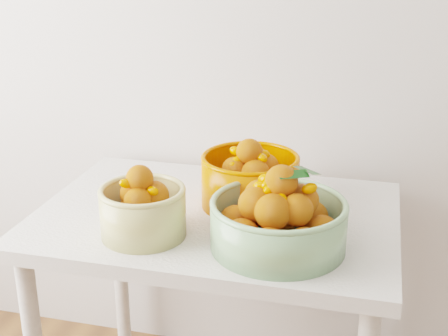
% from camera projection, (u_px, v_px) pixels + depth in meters
% --- Properties ---
extents(table, '(1.00, 0.70, 0.75)m').
position_uv_depth(table, '(217.00, 243.00, 1.78)').
color(table, silver).
rests_on(table, ground).
extents(bowl_cream, '(0.28, 0.28, 0.19)m').
position_uv_depth(bowl_cream, '(142.00, 209.00, 1.59)').
color(bowl_cream, tan).
rests_on(bowl_cream, table).
extents(bowl_green, '(0.44, 0.44, 0.22)m').
position_uv_depth(bowl_green, '(278.00, 220.00, 1.53)').
color(bowl_green, '#85B27D').
rests_on(bowl_green, table).
extents(bowl_orange, '(0.30, 0.30, 0.20)m').
position_uv_depth(bowl_orange, '(250.00, 179.00, 1.77)').
color(bowl_orange, '#DB5100').
rests_on(bowl_orange, table).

